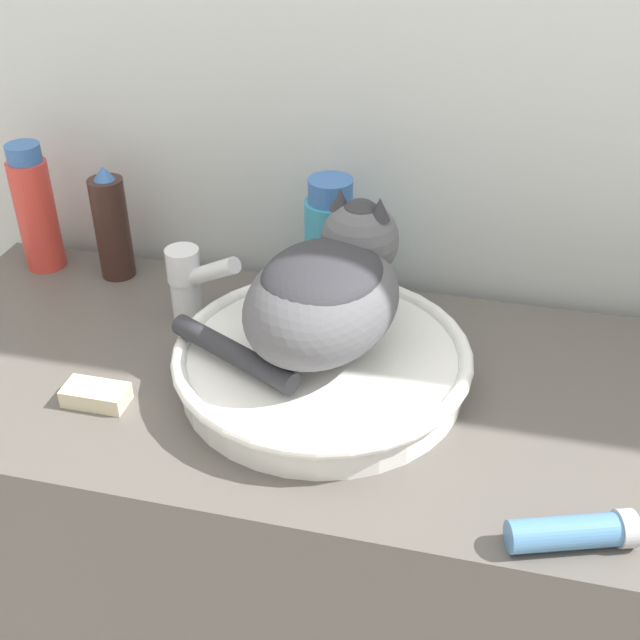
# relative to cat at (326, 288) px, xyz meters

# --- Properties ---
(wall_back) EXTENTS (8.00, 0.05, 2.40)m
(wall_back) POSITION_rel_cat_xyz_m (0.03, 0.30, 0.22)
(wall_back) COLOR silver
(wall_back) RESTS_ON ground_plane
(vanity_counter) EXTENTS (1.28, 0.52, 0.85)m
(vanity_counter) POSITION_rel_cat_xyz_m (0.03, -0.01, -0.56)
(vanity_counter) COLOR #56514C
(vanity_counter) RESTS_ON ground_plane
(sink_basin) EXTENTS (0.39, 0.39, 0.06)m
(sink_basin) POSITION_rel_cat_xyz_m (-0.00, -0.01, -0.11)
(sink_basin) COLOR white
(sink_basin) RESTS_ON vanity_counter
(cat) EXTENTS (0.32, 0.28, 0.18)m
(cat) POSITION_rel_cat_xyz_m (0.00, 0.00, 0.00)
(cat) COLOR #56565B
(cat) RESTS_ON sink_basin
(faucet) EXTENTS (0.13, 0.08, 0.14)m
(faucet) POSITION_rel_cat_xyz_m (-0.22, 0.08, -0.07)
(faucet) COLOR silver
(faucet) RESTS_ON vanity_counter
(mouthwash_bottle) EXTENTS (0.08, 0.08, 0.20)m
(mouthwash_bottle) POSITION_rel_cat_xyz_m (-0.04, 0.19, -0.04)
(mouthwash_bottle) COLOR teal
(mouthwash_bottle) RESTS_ON vanity_counter
(hairspray_can_black) EXTENTS (0.05, 0.05, 0.19)m
(hairspray_can_black) POSITION_rel_cat_xyz_m (-0.39, 0.19, -0.05)
(hairspray_can_black) COLOR #331E19
(hairspray_can_black) RESTS_ON vanity_counter
(shampoo_bottle_tall) EXTENTS (0.06, 0.06, 0.21)m
(shampoo_bottle_tall) POSITION_rel_cat_xyz_m (-0.52, 0.19, -0.04)
(shampoo_bottle_tall) COLOR #DB3D33
(shampoo_bottle_tall) RESTS_ON vanity_counter
(cream_tube) EXTENTS (0.14, 0.08, 0.04)m
(cream_tube) POSITION_rel_cat_xyz_m (0.32, -0.22, -0.12)
(cream_tube) COLOR #4C7FB2
(cream_tube) RESTS_ON vanity_counter
(soap_bar) EXTENTS (0.08, 0.04, 0.02)m
(soap_bar) POSITION_rel_cat_xyz_m (-0.28, -0.12, -0.13)
(soap_bar) COLOR beige
(soap_bar) RESTS_ON vanity_counter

